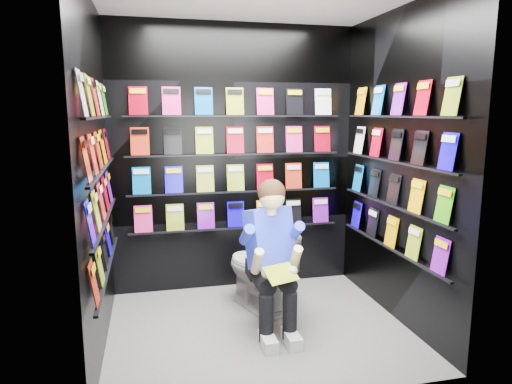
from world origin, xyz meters
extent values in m
plane|color=slate|center=(0.00, 0.00, 0.00)|extent=(2.40, 2.40, 0.00)
cube|color=black|center=(0.00, 1.00, 1.30)|extent=(2.40, 0.04, 2.60)
cube|color=black|center=(0.00, -1.00, 1.30)|extent=(2.40, 0.04, 2.60)
cube|color=black|center=(-1.20, 0.00, 1.30)|extent=(0.04, 2.00, 2.60)
cube|color=black|center=(1.20, 0.00, 1.30)|extent=(0.04, 2.00, 2.60)
imported|color=white|center=(0.09, 0.40, 0.37)|extent=(0.64, 0.85, 0.73)
cube|color=white|center=(0.33, 0.47, 0.13)|extent=(0.25, 0.38, 0.26)
cube|color=white|center=(0.33, 0.47, 0.28)|extent=(0.27, 0.40, 0.03)
cube|color=green|center=(0.09, -0.33, 0.58)|extent=(0.28, 0.22, 0.10)
camera|label=1|loc=(-0.82, -3.41, 1.75)|focal=32.00mm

